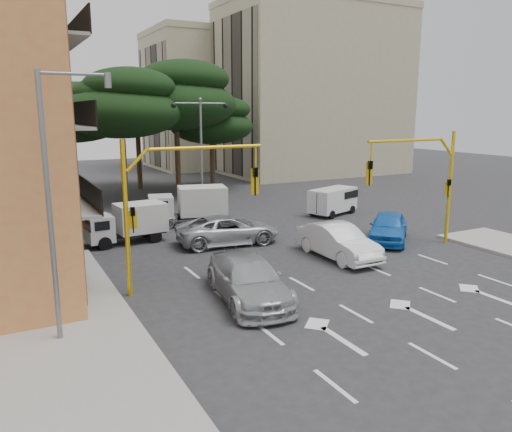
% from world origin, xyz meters
% --- Properties ---
extents(ground, '(120.00, 120.00, 0.00)m').
position_xyz_m(ground, '(0.00, 0.00, 0.00)').
color(ground, '#28282B').
rests_on(ground, ground).
extents(sidewalk_left, '(5.00, 26.00, 0.15)m').
position_xyz_m(sidewalk_left, '(-11.50, -4.00, 0.07)').
color(sidewalk_left, gray).
rests_on(sidewalk_left, ground).
extents(median_strip, '(1.40, 6.00, 0.15)m').
position_xyz_m(median_strip, '(0.00, 16.00, 0.07)').
color(median_strip, gray).
rests_on(median_strip, ground).
extents(apartment_beige_near, '(20.20, 12.15, 18.70)m').
position_xyz_m(apartment_beige_near, '(19.95, 32.00, 9.35)').
color(apartment_beige_near, tan).
rests_on(apartment_beige_near, ground).
extents(apartment_beige_far, '(16.20, 12.15, 16.70)m').
position_xyz_m(apartment_beige_far, '(12.95, 44.00, 8.35)').
color(apartment_beige_far, tan).
rests_on(apartment_beige_far, ground).
extents(pine_left_near, '(9.15, 9.15, 10.23)m').
position_xyz_m(pine_left_near, '(-3.94, 21.96, 7.60)').
color(pine_left_near, '#382616').
rests_on(pine_left_near, ground).
extents(pine_center, '(9.98, 9.98, 11.16)m').
position_xyz_m(pine_center, '(1.06, 23.96, 8.30)').
color(pine_center, '#382616').
rests_on(pine_center, ground).
extents(pine_left_far, '(8.32, 8.32, 9.30)m').
position_xyz_m(pine_left_far, '(-6.94, 25.96, 6.91)').
color(pine_left_far, '#382616').
rests_on(pine_left_far, ground).
extents(pine_right, '(7.49, 7.49, 8.37)m').
position_xyz_m(pine_right, '(5.06, 25.96, 6.22)').
color(pine_right, '#382616').
rests_on(pine_right, ground).
extents(pine_back, '(9.15, 9.15, 10.23)m').
position_xyz_m(pine_back, '(-0.94, 28.96, 7.60)').
color(pine_back, '#382616').
rests_on(pine_back, ground).
extents(signal_mast_right, '(5.79, 0.37, 6.00)m').
position_xyz_m(signal_mast_right, '(6.80, 1.99, 3.88)').
color(signal_mast_right, yellow).
rests_on(signal_mast_right, ground).
extents(signal_mast_left, '(5.79, 0.37, 6.00)m').
position_xyz_m(signal_mast_left, '(-6.80, 1.99, 3.88)').
color(signal_mast_left, yellow).
rests_on(signal_mast_left, ground).
extents(street_lamp_left, '(2.08, 0.20, 8.00)m').
position_xyz_m(street_lamp_left, '(-11.29, -1.00, 4.72)').
color(street_lamp_left, slate).
rests_on(street_lamp_left, sidewalk_left).
extents(street_lamp_center, '(4.16, 0.36, 7.77)m').
position_xyz_m(street_lamp_center, '(0.00, 16.00, 5.43)').
color(street_lamp_center, slate).
rests_on(street_lamp_center, median_strip).
extents(car_white_hatch, '(1.74, 4.98, 1.64)m').
position_xyz_m(car_white_hatch, '(1.60, 2.36, 0.82)').
color(car_white_hatch, white).
rests_on(car_white_hatch, ground).
extents(car_blue_compact, '(4.76, 4.70, 1.62)m').
position_xyz_m(car_blue_compact, '(6.00, 3.67, 0.81)').
color(car_blue_compact, blue).
rests_on(car_blue_compact, ground).
extents(car_silver_wagon, '(3.14, 5.88, 1.62)m').
position_xyz_m(car_silver_wagon, '(-4.74, -0.53, 0.81)').
color(car_silver_wagon, '#A5A9AD').
rests_on(car_silver_wagon, ground).
extents(car_silver_cross_a, '(5.77, 3.12, 1.54)m').
position_xyz_m(car_silver_cross_a, '(-2.00, 7.28, 0.77)').
color(car_silver_cross_a, '#AFB1B8').
rests_on(car_silver_cross_a, ground).
extents(car_silver_cross_b, '(4.39, 2.22, 1.43)m').
position_xyz_m(car_silver_cross_b, '(-5.00, 13.00, 0.72)').
color(car_silver_cross_b, '#9FA1A7').
rests_on(car_silver_cross_b, ground).
extents(van_white, '(4.06, 2.83, 1.86)m').
position_xyz_m(van_white, '(7.63, 11.00, 0.93)').
color(van_white, silver).
rests_on(van_white, ground).
extents(box_truck_a, '(4.43, 2.16, 2.11)m').
position_xyz_m(box_truck_a, '(-6.76, 10.00, 1.05)').
color(box_truck_a, silver).
rests_on(box_truck_a, ground).
extents(box_truck_b, '(5.22, 3.15, 2.40)m').
position_xyz_m(box_truck_b, '(-2.26, 12.66, 1.20)').
color(box_truck_b, silver).
rests_on(box_truck_b, ground).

